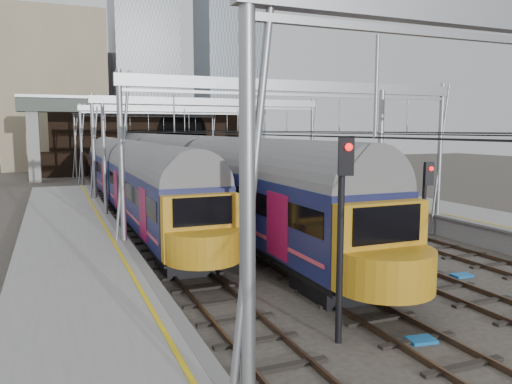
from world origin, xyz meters
name	(u,v)px	position (x,y,z in m)	size (l,w,h in m)	color
ground	(413,301)	(0.00, 0.00, 0.00)	(160.00, 160.00, 0.00)	#38332D
platform_left	(82,301)	(-10.18, 2.50, 0.55)	(4.32, 55.00, 1.12)	gray
tracks	(247,223)	(0.00, 15.00, 0.02)	(14.40, 80.00, 0.22)	#4C3828
overhead_line	(214,116)	(0.00, 21.49, 6.57)	(16.80, 80.00, 8.00)	gray
retaining_wall	(153,140)	(1.40, 51.93, 4.33)	(28.00, 2.75, 9.00)	black
overbridge	(150,115)	(0.00, 46.00, 7.27)	(28.00, 3.00, 9.25)	gray
city_skyline	(137,58)	(2.73, 70.48, 17.09)	(37.50, 27.50, 60.00)	tan
train_main	(152,161)	(-2.00, 34.82, 2.68)	(3.11, 71.88, 5.25)	black
train_second	(131,177)	(-6.00, 20.67, 2.54)	(2.89, 33.47, 4.95)	black
signal_near_left	(342,217)	(-3.99, -1.89, 3.40)	(0.43, 0.49, 5.47)	black
signal_near_centre	(425,208)	(1.40, 1.20, 2.87)	(0.35, 0.45, 4.50)	black
equip_cover_a	(421,340)	(-1.90, -2.63, 0.04)	(0.73, 0.51, 0.09)	#1763AE
equip_cover_b	(295,258)	(-1.21, 6.20, 0.05)	(0.91, 0.64, 0.11)	#1763AE
equip_cover_c	(462,275)	(3.61, 1.53, 0.04)	(0.74, 0.52, 0.09)	#1763AE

